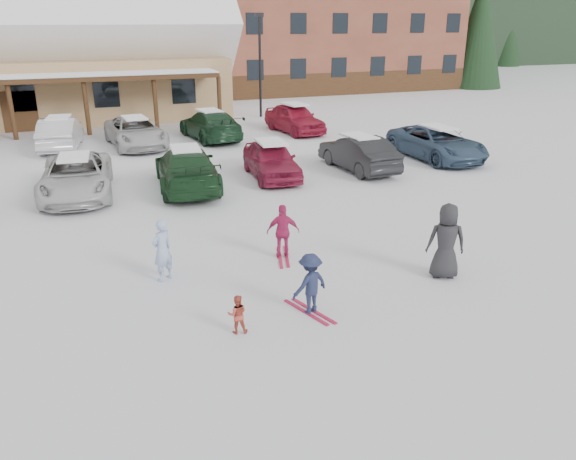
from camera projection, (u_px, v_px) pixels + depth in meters
name	position (u px, v px, depth m)	size (l,w,h in m)	color
ground	(291.00, 286.00, 13.10)	(160.00, 160.00, 0.00)	white
lamp_post	(260.00, 59.00, 34.45)	(0.50, 0.25, 6.18)	black
conifer_1	(481.00, 13.00, 48.82)	(4.84, 4.84, 11.22)	black
conifer_3	(181.00, 27.00, 51.78)	(3.96, 3.96, 9.18)	black
conifer_4	(428.00, 12.00, 62.29)	(5.06, 5.06, 11.73)	black
adult_skier	(162.00, 250.00, 13.14)	(0.56, 0.37, 1.53)	#98ABD5
toddler_red	(237.00, 314.00, 11.02)	(0.39, 0.31, 0.81)	#B84432
child_navy	(310.00, 284.00, 11.69)	(0.86, 0.50, 1.34)	#1B2240
skis_child_navy	(310.00, 311.00, 11.92)	(0.20, 1.40, 0.03)	#AA183C
child_magenta	(283.00, 232.00, 14.40)	(0.85, 0.35, 1.44)	#B7235A
skis_child_magenta	(283.00, 257.00, 14.65)	(0.20, 1.40, 0.03)	#AA183C
bystander_dark	(446.00, 241.00, 13.25)	(0.90, 0.58, 1.84)	#242427
parked_car_2	(76.00, 176.00, 19.52)	(2.33, 5.06, 1.41)	silver
parked_car_3	(187.00, 169.00, 20.34)	(2.09, 5.15, 1.49)	#183B1E
parked_car_4	(271.00, 160.00, 21.82)	(1.67, 4.14, 1.41)	maroon
parked_car_5	(358.00, 153.00, 22.86)	(1.50, 4.29, 1.41)	black
parked_car_6	(437.00, 143.00, 24.73)	(2.36, 5.12, 1.42)	#384E68
parked_car_9	(61.00, 133.00, 26.62)	(1.59, 4.57, 1.50)	silver
parked_car_10	(136.00, 132.00, 27.11)	(2.35, 5.09, 1.41)	beige
parked_car_11	(210.00, 125.00, 28.75)	(2.07, 5.08, 1.47)	#1A3C24
parked_car_12	(295.00, 118.00, 30.50)	(1.82, 4.51, 1.54)	#A41B35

